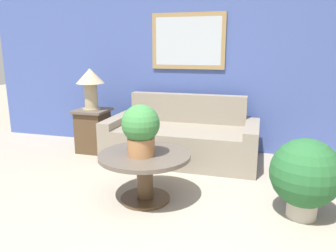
{
  "coord_description": "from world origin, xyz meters",
  "views": [
    {
      "loc": [
        0.42,
        -1.69,
        1.52
      ],
      "look_at": [
        -0.62,
        1.95,
        0.61
      ],
      "focal_mm": 35.0,
      "sensor_mm": 36.0,
      "label": 1
    }
  ],
  "objects_px": {
    "table_lamp": "(90,82)",
    "potted_plant_floor": "(305,175)",
    "couch_main": "(182,139)",
    "potted_plant_on_table": "(141,128)",
    "side_table": "(93,130)",
    "coffee_table": "(145,167)"
  },
  "relations": [
    {
      "from": "table_lamp",
      "to": "potted_plant_floor",
      "type": "distance_m",
      "value": 3.12
    },
    {
      "from": "potted_plant_floor",
      "to": "couch_main",
      "type": "bearing_deg",
      "value": 138.74
    },
    {
      "from": "couch_main",
      "to": "potted_plant_on_table",
      "type": "distance_m",
      "value": 1.47
    },
    {
      "from": "couch_main",
      "to": "side_table",
      "type": "height_order",
      "value": "couch_main"
    },
    {
      "from": "coffee_table",
      "to": "potted_plant_on_table",
      "type": "xyz_separation_m",
      "value": [
        -0.01,
        -0.05,
        0.41
      ]
    },
    {
      "from": "coffee_table",
      "to": "side_table",
      "type": "distance_m",
      "value": 1.85
    },
    {
      "from": "table_lamp",
      "to": "potted_plant_on_table",
      "type": "distance_m",
      "value": 1.9
    },
    {
      "from": "table_lamp",
      "to": "side_table",
      "type": "bearing_deg",
      "value": 180.0
    },
    {
      "from": "side_table",
      "to": "table_lamp",
      "type": "distance_m",
      "value": 0.71
    },
    {
      "from": "side_table",
      "to": "potted_plant_on_table",
      "type": "height_order",
      "value": "potted_plant_on_table"
    },
    {
      "from": "coffee_table",
      "to": "side_table",
      "type": "xyz_separation_m",
      "value": [
        -1.29,
        1.32,
        -0.03
      ]
    },
    {
      "from": "couch_main",
      "to": "side_table",
      "type": "relative_size",
      "value": 3.22
    },
    {
      "from": "coffee_table",
      "to": "table_lamp",
      "type": "relative_size",
      "value": 1.54
    },
    {
      "from": "coffee_table",
      "to": "table_lamp",
      "type": "xyz_separation_m",
      "value": [
        -1.29,
        1.32,
        0.68
      ]
    },
    {
      "from": "side_table",
      "to": "potted_plant_floor",
      "type": "relative_size",
      "value": 0.86
    },
    {
      "from": "side_table",
      "to": "potted_plant_on_table",
      "type": "relative_size",
      "value": 1.27
    },
    {
      "from": "couch_main",
      "to": "side_table",
      "type": "bearing_deg",
      "value": -179.56
    },
    {
      "from": "side_table",
      "to": "potted_plant_floor",
      "type": "height_order",
      "value": "potted_plant_floor"
    },
    {
      "from": "side_table",
      "to": "potted_plant_floor",
      "type": "distance_m",
      "value": 3.06
    },
    {
      "from": "couch_main",
      "to": "potted_plant_floor",
      "type": "xyz_separation_m",
      "value": [
        1.44,
        -1.26,
        0.13
      ]
    },
    {
      "from": "couch_main",
      "to": "potted_plant_floor",
      "type": "relative_size",
      "value": 2.76
    },
    {
      "from": "couch_main",
      "to": "potted_plant_floor",
      "type": "distance_m",
      "value": 1.92
    }
  ]
}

